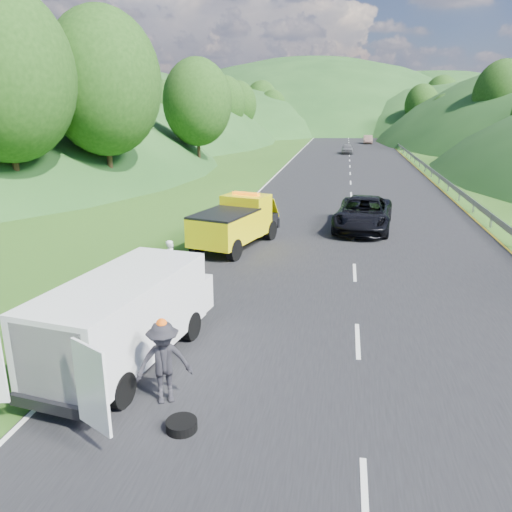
% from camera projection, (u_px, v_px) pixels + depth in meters
% --- Properties ---
extents(ground, '(320.00, 320.00, 0.00)m').
position_uv_depth(ground, '(263.00, 307.00, 16.23)').
color(ground, '#38661E').
rests_on(ground, ground).
extents(road_surface, '(14.00, 200.00, 0.02)m').
position_uv_depth(road_surface, '(350.00, 166.00, 53.45)').
color(road_surface, black).
rests_on(road_surface, ground).
extents(guardrail, '(0.06, 140.00, 1.52)m').
position_uv_depth(guardrail, '(407.00, 156.00, 64.03)').
color(guardrail, gray).
rests_on(guardrail, ground).
extents(tree_line_left, '(14.00, 140.00, 14.00)m').
position_uv_depth(tree_line_left, '(203.00, 148.00, 75.94)').
color(tree_line_left, '#2A5418').
rests_on(tree_line_left, ground).
extents(tree_line_right, '(14.00, 140.00, 14.00)m').
position_uv_depth(tree_line_right, '(496.00, 153.00, 69.00)').
color(tree_line_right, '#2A5418').
rests_on(tree_line_right, ground).
extents(hills_backdrop, '(201.00, 288.60, 44.00)m').
position_uv_depth(hills_backdrop, '(361.00, 128.00, 142.15)').
color(hills_backdrop, '#2D5B23').
rests_on(hills_backdrop, ground).
extents(tow_truck, '(3.42, 5.89, 2.39)m').
position_uv_depth(tow_truck, '(236.00, 222.00, 22.77)').
color(tow_truck, black).
rests_on(tow_truck, ground).
extents(white_van, '(3.71, 6.80, 2.30)m').
position_uv_depth(white_van, '(127.00, 315.00, 12.39)').
color(white_van, black).
rests_on(white_van, ground).
extents(woman, '(0.45, 0.59, 1.56)m').
position_uv_depth(woman, '(173.00, 281.00, 18.61)').
color(woman, silver).
rests_on(woman, ground).
extents(child, '(0.55, 0.57, 0.92)m').
position_uv_depth(child, '(173.00, 318.00, 15.37)').
color(child, tan).
rests_on(child, ground).
extents(worker, '(1.40, 1.16, 1.88)m').
position_uv_depth(worker, '(166.00, 402.00, 11.04)').
color(worker, black).
rests_on(worker, ground).
extents(suitcase, '(0.36, 0.25, 0.53)m').
position_uv_depth(suitcase, '(151.00, 285.00, 17.46)').
color(suitcase, '#61634A').
rests_on(suitcase, ground).
extents(spare_tire, '(0.64, 0.64, 0.20)m').
position_uv_depth(spare_tire, '(182.00, 430.00, 10.06)').
color(spare_tire, black).
rests_on(spare_tire, ground).
extents(passing_suv, '(3.42, 6.30, 1.68)m').
position_uv_depth(passing_suv, '(362.00, 229.00, 26.36)').
color(passing_suv, black).
rests_on(passing_suv, ground).
extents(dist_car_a, '(1.51, 3.76, 1.28)m').
position_uv_depth(dist_car_a, '(347.00, 154.00, 67.53)').
color(dist_car_a, '#45464A').
rests_on(dist_car_a, ground).
extents(dist_car_b, '(1.47, 4.21, 1.39)m').
position_uv_depth(dist_car_b, '(368.00, 144.00, 85.38)').
color(dist_car_b, brown).
rests_on(dist_car_b, ground).
extents(dist_car_c, '(2.10, 5.16, 1.50)m').
position_uv_depth(dist_car_c, '(344.00, 137.00, 104.15)').
color(dist_car_c, '#AA5572').
rests_on(dist_car_c, ground).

